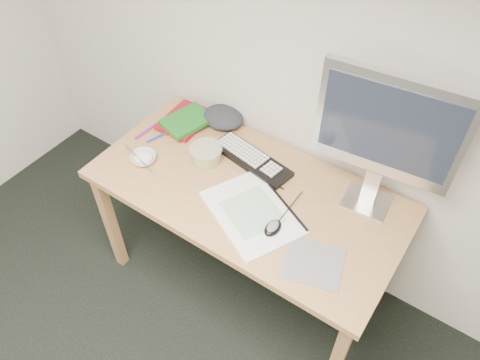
% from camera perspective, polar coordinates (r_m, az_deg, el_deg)
% --- Properties ---
extents(desk, '(1.40, 0.70, 0.75)m').
position_cam_1_polar(desk, '(2.13, 0.82, -2.59)').
color(desk, tan).
rests_on(desk, ground).
extents(mousepad, '(0.27, 0.26, 0.00)m').
position_cam_1_polar(mousepad, '(1.85, 8.93, -9.92)').
color(mousepad, slate).
rests_on(mousepad, desk).
extents(sketchpad, '(0.50, 0.45, 0.01)m').
position_cam_1_polar(sketchpad, '(1.97, 1.50, -3.98)').
color(sketchpad, white).
rests_on(sketchpad, desk).
extents(keyboard, '(0.42, 0.20, 0.02)m').
position_cam_1_polar(keyboard, '(2.18, 1.44, 2.52)').
color(keyboard, black).
rests_on(keyboard, desk).
extents(monitor, '(0.55, 0.19, 0.64)m').
position_cam_1_polar(monitor, '(1.82, 17.54, 5.74)').
color(monitor, silver).
rests_on(monitor, desk).
extents(mouse, '(0.06, 0.10, 0.03)m').
position_cam_1_polar(mouse, '(1.90, 4.03, -5.66)').
color(mouse, black).
rests_on(mouse, sketchpad).
extents(rice_bowl, '(0.14, 0.14, 0.04)m').
position_cam_1_polar(rice_bowl, '(2.22, -11.69, 2.60)').
color(rice_bowl, white).
rests_on(rice_bowl, desk).
extents(chopsticks, '(0.22, 0.08, 0.02)m').
position_cam_1_polar(chopsticks, '(2.20, -12.34, 2.69)').
color(chopsticks, silver).
rests_on(chopsticks, rice_bowl).
extents(fruit_tub, '(0.16, 0.16, 0.08)m').
position_cam_1_polar(fruit_tub, '(2.18, -4.14, 3.19)').
color(fruit_tub, '#F1DA55').
rests_on(fruit_tub, desk).
extents(book_red, '(0.21, 0.27, 0.03)m').
position_cam_1_polar(book_red, '(2.41, -6.72, 7.23)').
color(book_red, maroon).
rests_on(book_red, desk).
extents(book_green, '(0.23, 0.27, 0.02)m').
position_cam_1_polar(book_green, '(2.37, -6.47, 7.20)').
color(book_green, '#1B6C20').
rests_on(book_green, book_red).
extents(cloth_lump, '(0.20, 0.17, 0.07)m').
position_cam_1_polar(cloth_lump, '(2.37, -2.09, 7.63)').
color(cloth_lump, '#222429').
rests_on(cloth_lump, desk).
extents(pencil_pink, '(0.17, 0.06, 0.01)m').
position_cam_1_polar(pencil_pink, '(2.09, 0.58, -0.41)').
color(pencil_pink, pink).
rests_on(pencil_pink, desk).
extents(pencil_tan, '(0.14, 0.11, 0.01)m').
position_cam_1_polar(pencil_tan, '(2.10, 1.76, -0.10)').
color(pencil_tan, tan).
rests_on(pencil_tan, desk).
extents(pencil_black, '(0.17, 0.01, 0.01)m').
position_cam_1_polar(pencil_black, '(2.10, 3.44, -0.18)').
color(pencil_black, black).
rests_on(pencil_black, desk).
extents(marker_blue, '(0.05, 0.13, 0.01)m').
position_cam_1_polar(marker_blue, '(2.34, -9.93, 5.24)').
color(marker_blue, '#2132B3').
rests_on(marker_blue, desk).
extents(marker_orange, '(0.03, 0.14, 0.01)m').
position_cam_1_polar(marker_orange, '(2.37, -7.74, 6.11)').
color(marker_orange, orange).
rests_on(marker_orange, desk).
extents(marker_purple, '(0.02, 0.14, 0.01)m').
position_cam_1_polar(marker_purple, '(2.38, -11.42, 5.86)').
color(marker_purple, '#78268C').
rests_on(marker_purple, desk).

